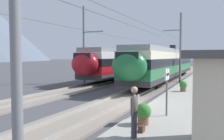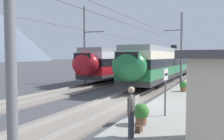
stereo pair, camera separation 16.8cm
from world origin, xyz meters
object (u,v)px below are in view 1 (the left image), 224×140
(train_near_platform, at_px, (166,63))
(catenary_mast_mid, at_px, (179,46))
(passenger_walking, at_px, (134,109))
(potted_plant_by_shelter, at_px, (183,86))
(catenary_mast_far_side, at_px, (85,44))
(handbag_beside_passenger, at_px, (141,128))
(platform_sign, at_px, (167,81))
(potted_plant_platform_edge, at_px, (143,112))
(train_far_track, at_px, (136,61))
(catenary_mast_west, at_px, (10,11))

(train_near_platform, bearing_deg, catenary_mast_mid, -122.52)
(passenger_walking, height_order, potted_plant_by_shelter, passenger_walking)
(catenary_mast_far_side, height_order, passenger_walking, catenary_mast_far_side)
(catenary_mast_mid, bearing_deg, handbag_beside_passenger, -175.01)
(catenary_mast_mid, bearing_deg, passenger_walking, -175.27)
(platform_sign, bearing_deg, handbag_beside_passenger, 172.58)
(catenary_mast_mid, distance_m, potted_plant_by_shelter, 9.70)
(potted_plant_by_shelter, bearing_deg, catenary_mast_far_side, 70.62)
(platform_sign, bearing_deg, passenger_walking, 173.59)
(train_near_platform, bearing_deg, catenary_mast_far_side, 128.71)
(passenger_walking, bearing_deg, potted_plant_platform_edge, 6.63)
(train_far_track, bearing_deg, handbag_beside_passenger, -160.77)
(catenary_mast_far_side, relative_size, handbag_beside_passenger, 120.45)
(train_near_platform, distance_m, train_far_track, 7.53)
(catenary_mast_west, distance_m, handbag_beside_passenger, 5.62)
(catenary_mast_mid, height_order, platform_sign, catenary_mast_mid)
(train_near_platform, relative_size, catenary_mast_far_side, 0.62)
(passenger_walking, height_order, handbag_beside_passenger, passenger_walking)
(potted_plant_platform_edge, bearing_deg, handbag_beside_passenger, -166.55)
(train_near_platform, height_order, potted_plant_platform_edge, train_near_platform)
(catenary_mast_west, bearing_deg, passenger_walking, -26.52)
(train_near_platform, bearing_deg, potted_plant_platform_edge, -170.81)
(train_far_track, distance_m, handbag_beside_passenger, 27.21)
(train_far_track, height_order, catenary_mast_mid, catenary_mast_mid)
(catenary_mast_west, relative_size, handbag_beside_passenger, 120.45)
(train_far_track, distance_m, catenary_mast_west, 30.59)
(catenary_mast_far_side, height_order, potted_plant_by_shelter, catenary_mast_far_side)
(train_far_track, height_order, potted_plant_platform_edge, train_far_track)
(catenary_mast_far_side, relative_size, platform_sign, 20.47)
(train_near_platform, bearing_deg, catenary_mast_west, -176.06)
(catenary_mast_west, height_order, platform_sign, catenary_mast_west)
(train_far_track, xyz_separation_m, handbag_beside_passenger, (-25.63, -8.94, -1.81))
(catenary_mast_mid, bearing_deg, train_near_platform, 57.48)
(catenary_mast_far_side, bearing_deg, handbag_beside_passenger, -142.51)
(passenger_walking, distance_m, potted_plant_by_shelter, 11.23)
(handbag_beside_passenger, height_order, potted_plant_by_shelter, potted_plant_by_shelter)
(train_near_platform, relative_size, handbag_beside_passenger, 75.03)
(train_near_platform, xyz_separation_m, catenary_mast_far_side, (-6.14, 7.66, 2.14))
(platform_sign, distance_m, passenger_walking, 3.40)
(handbag_beside_passenger, distance_m, potted_plant_platform_edge, 1.00)
(train_far_track, bearing_deg, potted_plant_platform_edge, -160.56)
(train_far_track, relative_size, passenger_walking, 18.40)
(train_near_platform, relative_size, potted_plant_by_shelter, 33.57)
(train_near_platform, relative_size, platform_sign, 12.75)
(train_near_platform, xyz_separation_m, potted_plant_platform_edge, (-19.64, -3.18, -1.45))
(potted_plant_by_shelter, bearing_deg, passenger_walking, 179.86)
(platform_sign, distance_m, handbag_beside_passenger, 3.01)
(train_near_platform, bearing_deg, handbag_beside_passenger, -170.62)
(passenger_walking, bearing_deg, train_far_track, 18.70)
(catenary_mast_mid, distance_m, catenary_mast_far_side, 10.64)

